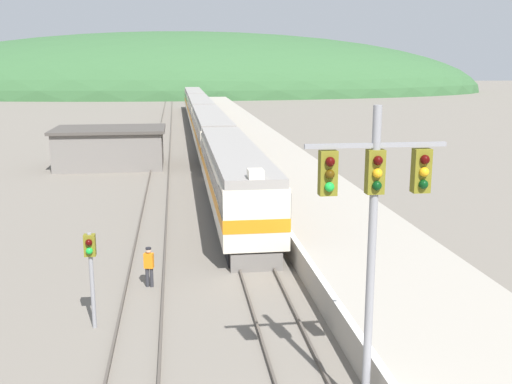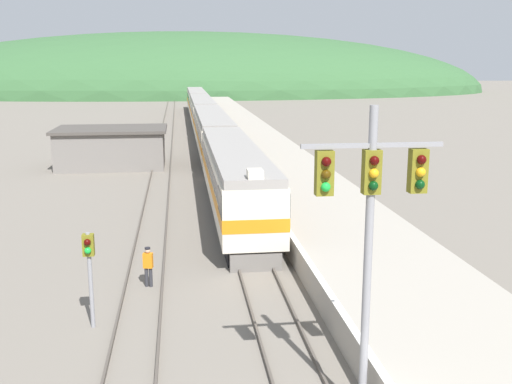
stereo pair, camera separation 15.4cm
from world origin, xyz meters
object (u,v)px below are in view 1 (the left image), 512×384
object	(u,v)px
express_train_lead_car	(234,177)
signal_post_siding	(91,260)
signal_mast_main	(374,210)
carriage_third	(200,112)
carriage_second	(210,132)
track_worker	(149,265)
carriage_fourth	(194,100)

from	to	relation	value
express_train_lead_car	signal_post_siding	distance (m)	15.63
signal_mast_main	signal_post_siding	size ratio (longest dim) A/B	2.36
carriage_third	signal_mast_main	xyz separation A→B (m)	(1.28, -66.38, 3.13)
signal_mast_main	express_train_lead_car	bearing A→B (deg)	93.57
carriage_second	track_worker	bearing A→B (deg)	-97.47
carriage_fourth	signal_post_siding	world-z (taller)	carriage_fourth
signal_post_siding	track_worker	xyz separation A→B (m)	(1.66, 3.51, -1.45)
carriage_third	signal_mast_main	bearing A→B (deg)	-88.90
express_train_lead_car	signal_mast_main	xyz separation A→B (m)	(1.28, -20.43, 3.12)
carriage_second	signal_mast_main	world-z (taller)	signal_mast_main
express_train_lead_car	carriage_fourth	distance (m)	69.42
signal_post_siding	track_worker	world-z (taller)	signal_post_siding
signal_post_siding	carriage_fourth	bearing A→B (deg)	85.88
carriage_third	signal_mast_main	world-z (taller)	signal_mast_main
carriage_third	track_worker	world-z (taller)	carriage_third
carriage_fourth	track_worker	xyz separation A→B (m)	(-4.38, -80.33, -1.24)
carriage_second	carriage_third	xyz separation A→B (m)	(0.00, 23.47, 0.00)
express_train_lead_car	signal_mast_main	bearing A→B (deg)	-86.43
signal_post_siding	track_worker	bearing A→B (deg)	64.66
carriage_third	carriage_second	bearing A→B (deg)	-90.00
express_train_lead_car	carriage_fourth	bearing A→B (deg)	90.00
carriage_fourth	carriage_second	bearing A→B (deg)	-90.00
carriage_third	signal_post_siding	xyz separation A→B (m)	(-6.04, -60.37, 0.21)
signal_post_siding	carriage_third	bearing A→B (deg)	84.29
carriage_fourth	signal_mast_main	bearing A→B (deg)	-89.19
track_worker	express_train_lead_car	bearing A→B (deg)	68.13
carriage_third	carriage_fourth	world-z (taller)	same
express_train_lead_car	signal_post_siding	bearing A→B (deg)	-112.73
carriage_fourth	signal_post_siding	size ratio (longest dim) A/B	6.95
express_train_lead_car	carriage_second	world-z (taller)	express_train_lead_car
carriage_third	signal_post_siding	distance (m)	60.67
express_train_lead_car	signal_mast_main	distance (m)	20.70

